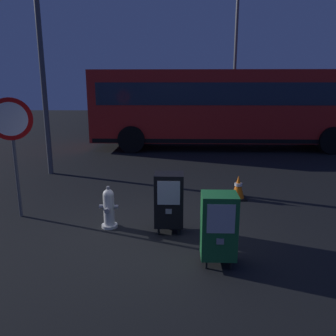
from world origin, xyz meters
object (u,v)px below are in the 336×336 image
(street_light_far_left, at_px, (39,28))
(street_light_near_right, at_px, (235,52))
(bus_near, at_px, (228,105))
(traffic_cone, at_px, (238,187))
(newspaper_box_primary, at_px, (219,226))
(newspaper_box_secondary, at_px, (169,200))
(street_light_near_left, at_px, (236,34))
(stop_sign, at_px, (12,133))
(fire_hydrant, at_px, (109,208))

(street_light_far_left, bearing_deg, street_light_near_right, 57.45)
(bus_near, distance_m, street_light_far_left, 7.41)
(bus_near, bearing_deg, traffic_cone, -95.32)
(newspaper_box_primary, xyz_separation_m, newspaper_box_secondary, (-0.71, 1.07, 0.00))
(newspaper_box_primary, distance_m, street_light_far_left, 7.26)
(street_light_near_left, bearing_deg, street_light_near_right, 81.73)
(newspaper_box_primary, distance_m, newspaper_box_secondary, 1.28)
(stop_sign, relative_size, street_light_far_left, 0.33)
(fire_hydrant, height_order, traffic_cone, fire_hydrant)
(fire_hydrant, xyz_separation_m, street_light_near_right, (4.32, 14.28, 3.94))
(fire_hydrant, height_order, street_light_near_left, street_light_near_left)
(street_light_near_right, height_order, street_light_far_left, street_light_near_right)
(stop_sign, bearing_deg, street_light_far_left, 101.03)
(stop_sign, distance_m, street_light_near_left, 13.62)
(traffic_cone, relative_size, bus_near, 0.05)
(bus_near, xyz_separation_m, street_light_near_right, (1.18, 6.20, 2.58))
(newspaper_box_secondary, xyz_separation_m, street_light_near_right, (3.27, 14.42, 3.72))
(bus_near, bearing_deg, street_light_far_left, -141.71)
(bus_near, bearing_deg, newspaper_box_secondary, -104.11)
(newspaper_box_primary, distance_m, street_light_near_right, 16.13)
(newspaper_box_primary, bearing_deg, fire_hydrant, 145.52)
(fire_hydrant, bearing_deg, street_light_near_right, 73.16)
(street_light_near_right, distance_m, street_light_far_left, 12.54)
(stop_sign, xyz_separation_m, street_light_far_left, (-0.64, 3.27, 2.29))
(street_light_near_right, bearing_deg, stop_sign, -113.82)
(newspaper_box_secondary, distance_m, stop_sign, 3.08)
(fire_hydrant, xyz_separation_m, bus_near, (3.14, 8.08, 1.36))
(street_light_near_left, height_order, street_light_near_right, street_light_near_left)
(stop_sign, distance_m, street_light_near_right, 15.36)
(newspaper_box_primary, height_order, street_light_far_left, street_light_far_left)
(fire_hydrant, bearing_deg, newspaper_box_secondary, -7.63)
(fire_hydrant, bearing_deg, stop_sign, 166.15)
(street_light_near_right, bearing_deg, traffic_cone, -98.08)
(traffic_cone, height_order, street_light_far_left, street_light_far_left)
(traffic_cone, bearing_deg, newspaper_box_primary, -105.08)
(newspaper_box_primary, bearing_deg, bus_near, 81.55)
(fire_hydrant, xyz_separation_m, traffic_cone, (2.52, 1.62, -0.09))
(newspaper_box_secondary, distance_m, bus_near, 8.56)
(fire_hydrant, relative_size, newspaper_box_primary, 0.73)
(newspaper_box_secondary, bearing_deg, street_light_far_left, 132.11)
(street_light_far_left, bearing_deg, street_light_near_left, 53.05)
(fire_hydrant, xyz_separation_m, street_light_far_left, (-2.43, 3.71, 3.54))
(bus_near, relative_size, street_light_near_right, 1.41)
(fire_hydrant, relative_size, bus_near, 0.07)
(traffic_cone, bearing_deg, street_light_near_left, 81.96)
(street_light_far_left, bearing_deg, newspaper_box_primary, -49.58)
(newspaper_box_primary, relative_size, stop_sign, 0.46)
(stop_sign, bearing_deg, newspaper_box_secondary, -11.58)
(fire_hydrant, distance_m, street_light_far_left, 5.67)
(stop_sign, relative_size, traffic_cone, 4.21)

